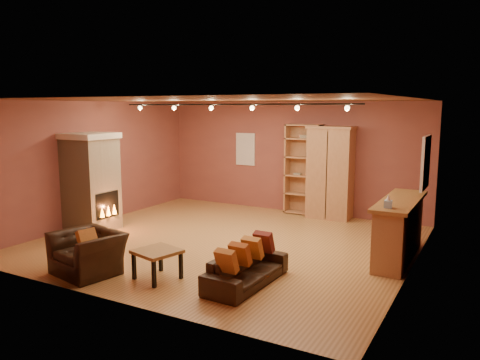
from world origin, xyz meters
The scene contains 16 objects.
floor centered at (0.00, 0.00, 0.00)m, with size 7.00×7.00×0.00m, color #9D6C37.
ceiling centered at (0.00, 0.00, 2.80)m, with size 7.00×7.00×0.00m, color brown.
back_wall centered at (0.00, 3.25, 1.40)m, with size 7.00×0.02×2.80m, color brown.
left_wall centered at (-3.50, 0.00, 1.40)m, with size 0.02×6.50×2.80m, color brown.
right_wall centered at (3.50, 0.00, 1.40)m, with size 0.02×6.50×2.80m, color brown.
fireplace centered at (-3.04, -0.60, 1.06)m, with size 1.01×0.98×2.12m.
back_window centered at (-1.30, 3.23, 1.55)m, with size 0.56×0.04×0.86m, color silver.
bookcase centered at (0.43, 3.13, 1.14)m, with size 0.92×0.36×2.25m.
armoire centered at (1.15, 2.97, 1.12)m, with size 1.09×0.62×2.22m.
bar_counter centered at (3.20, 0.56, 0.55)m, with size 0.60×2.25×1.07m.
tissue_box centered at (3.15, -0.26, 1.17)m, with size 0.14×0.14×0.23m.
right_window centered at (3.47, 1.40, 1.65)m, with size 0.05×0.90×1.00m, color silver.
loveseat centered at (1.41, -1.81, 0.34)m, with size 0.54×1.64×0.71m.
armchair centered at (-1.06, -2.61, 0.45)m, with size 1.15×0.87×0.91m.
coffee_table centered at (0.09, -2.28, 0.40)m, with size 0.75×0.75×0.47m.
track_rail centered at (0.00, 0.20, 2.69)m, with size 5.20×0.09×0.13m.
Camera 1 is at (4.60, -7.80, 2.67)m, focal length 35.00 mm.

